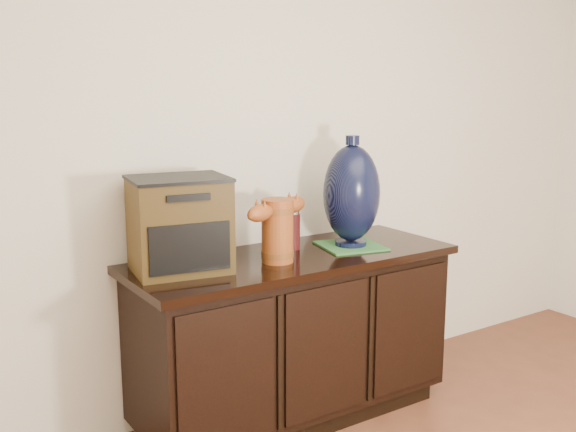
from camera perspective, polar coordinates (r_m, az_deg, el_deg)
sideboard at (r=3.03m, az=0.41°, el=-10.08°), size 1.46×0.56×0.75m
terracotta_vessel at (r=2.78m, az=-0.90°, el=-0.91°), size 0.37×0.19×0.27m
tv_radio at (r=2.67m, az=-9.18°, el=-0.71°), size 0.42×0.36×0.38m
green_mat at (r=3.08m, az=5.32°, el=-2.52°), size 0.32×0.32×0.01m
lamp_base at (r=3.03m, az=5.40°, el=1.89°), size 0.31×0.31×0.50m
spray_can at (r=3.00m, az=0.41°, el=-1.09°), size 0.07×0.07×0.19m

